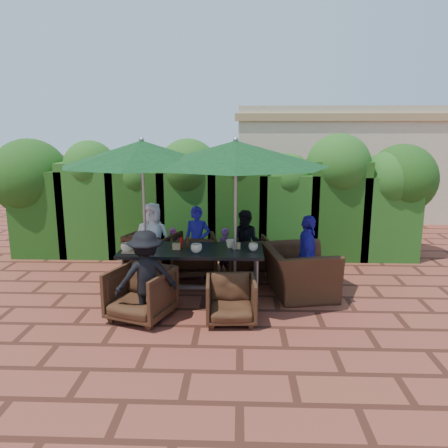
{
  "coord_description": "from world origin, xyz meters",
  "views": [
    {
      "loc": [
        0.54,
        -6.49,
        2.56
      ],
      "look_at": [
        0.29,
        0.4,
        1.07
      ],
      "focal_mm": 35.0,
      "sensor_mm": 36.0,
      "label": 1
    }
  ],
  "objects_px": {
    "chair_end_right": "(299,264)",
    "chair_near_left": "(141,291)",
    "chair_far_left": "(153,251)",
    "chair_far_mid": "(193,253)",
    "dining_table": "(192,254)",
    "chair_near_right": "(231,298)",
    "umbrella_right": "(236,154)",
    "umbrella_left": "(142,154)",
    "chair_far_right": "(247,255)"
  },
  "relations": [
    {
      "from": "chair_end_right",
      "to": "chair_near_left",
      "type": "bearing_deg",
      "value": 103.61
    },
    {
      "from": "chair_far_left",
      "to": "chair_far_mid",
      "type": "distance_m",
      "value": 0.74
    },
    {
      "from": "chair_far_left",
      "to": "chair_near_left",
      "type": "height_order",
      "value": "chair_far_left"
    },
    {
      "from": "dining_table",
      "to": "chair_near_right",
      "type": "distance_m",
      "value": 1.21
    },
    {
      "from": "umbrella_right",
      "to": "chair_near_right",
      "type": "relative_size",
      "value": 4.08
    },
    {
      "from": "chair_end_right",
      "to": "dining_table",
      "type": "bearing_deg",
      "value": 82.84
    },
    {
      "from": "dining_table",
      "to": "umbrella_right",
      "type": "height_order",
      "value": "umbrella_right"
    },
    {
      "from": "chair_near_left",
      "to": "chair_end_right",
      "type": "distance_m",
      "value": 2.51
    },
    {
      "from": "chair_near_left",
      "to": "chair_end_right",
      "type": "relative_size",
      "value": 0.69
    },
    {
      "from": "chair_end_right",
      "to": "umbrella_left",
      "type": "bearing_deg",
      "value": 80.16
    },
    {
      "from": "dining_table",
      "to": "umbrella_left",
      "type": "distance_m",
      "value": 1.71
    },
    {
      "from": "chair_far_right",
      "to": "dining_table",
      "type": "bearing_deg",
      "value": 37.98
    },
    {
      "from": "chair_far_right",
      "to": "chair_near_right",
      "type": "xyz_separation_m",
      "value": [
        -0.25,
        -1.93,
        -0.04
      ]
    },
    {
      "from": "chair_far_mid",
      "to": "chair_near_left",
      "type": "xyz_separation_m",
      "value": [
        -0.53,
        -1.87,
        -0.01
      ]
    },
    {
      "from": "chair_end_right",
      "to": "chair_far_mid",
      "type": "bearing_deg",
      "value": 54.08
    },
    {
      "from": "dining_table",
      "to": "chair_near_left",
      "type": "relative_size",
      "value": 2.78
    },
    {
      "from": "umbrella_left",
      "to": "chair_near_left",
      "type": "xyz_separation_m",
      "value": [
        0.13,
        -1.0,
        -1.82
      ]
    },
    {
      "from": "dining_table",
      "to": "umbrella_left",
      "type": "bearing_deg",
      "value": 174.17
    },
    {
      "from": "chair_far_mid",
      "to": "chair_end_right",
      "type": "relative_size",
      "value": 0.71
    },
    {
      "from": "chair_far_right",
      "to": "chair_near_left",
      "type": "xyz_separation_m",
      "value": [
        -1.49,
        -1.88,
        0.01
      ]
    },
    {
      "from": "chair_near_right",
      "to": "chair_far_right",
      "type": "bearing_deg",
      "value": 79.44
    },
    {
      "from": "umbrella_left",
      "to": "chair_end_right",
      "type": "distance_m",
      "value": 2.97
    },
    {
      "from": "chair_far_right",
      "to": "chair_near_right",
      "type": "relative_size",
      "value": 1.12
    },
    {
      "from": "chair_far_mid",
      "to": "chair_near_right",
      "type": "relative_size",
      "value": 1.2
    },
    {
      "from": "chair_far_mid",
      "to": "chair_near_right",
      "type": "distance_m",
      "value": 2.05
    },
    {
      "from": "umbrella_right",
      "to": "chair_near_left",
      "type": "distance_m",
      "value": 2.41
    },
    {
      "from": "umbrella_right",
      "to": "chair_near_right",
      "type": "xyz_separation_m",
      "value": [
        -0.05,
        -0.98,
        -1.87
      ]
    },
    {
      "from": "umbrella_right",
      "to": "chair_far_left",
      "type": "distance_m",
      "value": 2.56
    },
    {
      "from": "chair_far_right",
      "to": "chair_end_right",
      "type": "height_order",
      "value": "chair_end_right"
    },
    {
      "from": "dining_table",
      "to": "chair_near_right",
      "type": "height_order",
      "value": "dining_table"
    },
    {
      "from": "dining_table",
      "to": "chair_near_left",
      "type": "xyz_separation_m",
      "value": [
        -0.61,
        -0.92,
        -0.28
      ]
    },
    {
      "from": "dining_table",
      "to": "chair_far_right",
      "type": "relative_size",
      "value": 2.87
    },
    {
      "from": "umbrella_right",
      "to": "chair_far_right",
      "type": "distance_m",
      "value": 2.07
    },
    {
      "from": "umbrella_right",
      "to": "chair_near_left",
      "type": "relative_size",
      "value": 3.52
    },
    {
      "from": "dining_table",
      "to": "chair_end_right",
      "type": "bearing_deg",
      "value": 2.94
    },
    {
      "from": "dining_table",
      "to": "chair_end_right",
      "type": "height_order",
      "value": "chair_end_right"
    },
    {
      "from": "chair_far_left",
      "to": "chair_near_left",
      "type": "bearing_deg",
      "value": 115.72
    },
    {
      "from": "chair_near_left",
      "to": "chair_near_right",
      "type": "relative_size",
      "value": 1.16
    },
    {
      "from": "chair_near_right",
      "to": "umbrella_left",
      "type": "bearing_deg",
      "value": 139.34
    },
    {
      "from": "chair_far_left",
      "to": "chair_far_right",
      "type": "xyz_separation_m",
      "value": [
        1.7,
        -0.1,
        -0.04
      ]
    },
    {
      "from": "chair_near_right",
      "to": "chair_far_left",
      "type": "bearing_deg",
      "value": 122.31
    },
    {
      "from": "umbrella_left",
      "to": "chair_far_left",
      "type": "xyz_separation_m",
      "value": [
        -0.08,
        0.98,
        -1.79
      ]
    },
    {
      "from": "chair_far_left",
      "to": "chair_end_right",
      "type": "xyz_separation_m",
      "value": [
        2.51,
        -0.97,
        0.08
      ]
    },
    {
      "from": "chair_far_mid",
      "to": "chair_near_right",
      "type": "bearing_deg",
      "value": 101.62
    },
    {
      "from": "chair_far_left",
      "to": "chair_far_right",
      "type": "height_order",
      "value": "chair_far_left"
    },
    {
      "from": "chair_far_right",
      "to": "chair_end_right",
      "type": "relative_size",
      "value": 0.67
    },
    {
      "from": "chair_far_right",
      "to": "chair_near_left",
      "type": "distance_m",
      "value": 2.4
    },
    {
      "from": "chair_far_left",
      "to": "chair_far_mid",
      "type": "bearing_deg",
      "value": -168.95
    },
    {
      "from": "chair_near_right",
      "to": "chair_end_right",
      "type": "distance_m",
      "value": 1.51
    },
    {
      "from": "chair_far_right",
      "to": "umbrella_right",
      "type": "bearing_deg",
      "value": 68.47
    }
  ]
}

